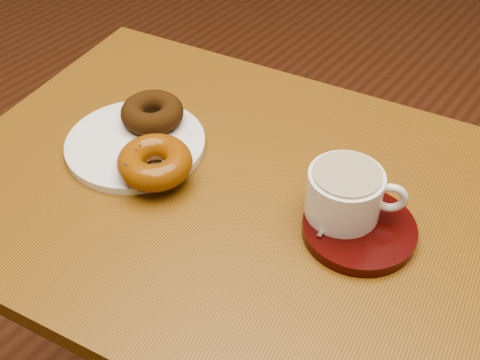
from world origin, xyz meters
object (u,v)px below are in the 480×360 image
Objects in this scene: saucer at (359,229)px; cafe_table at (230,241)px; coffee_cup at (346,193)px; donut_plate at (136,144)px.

cafe_table is at bearing -171.51° from saucer.
cafe_table is at bearing 166.35° from coffee_cup.
donut_plate is 1.71× the size of coffee_cup.
saucer is at bearing -0.86° from cafe_table.
coffee_cup is at bearing 9.58° from donut_plate.
coffee_cup is (0.32, 0.05, 0.04)m from donut_plate.
saucer is 0.05m from coffee_cup.
cafe_table is 0.23m from saucer.
coffee_cup is (-0.03, 0.01, 0.04)m from saucer.
cafe_table is at bearing 6.55° from donut_plate.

